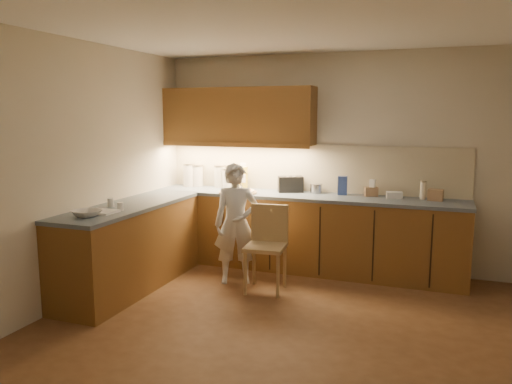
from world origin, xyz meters
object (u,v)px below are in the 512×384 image
(toaster, at_px, (290,184))
(child, at_px, (236,224))
(pizza_on_board, at_px, (238,192))
(oil_jug, at_px, (243,177))
(wooden_chair, at_px, (267,241))

(toaster, bearing_deg, child, -136.88)
(pizza_on_board, distance_m, oil_jug, 0.39)
(oil_jug, bearing_deg, pizza_on_board, -78.51)
(wooden_chair, bearing_deg, child, 161.69)
(pizza_on_board, height_order, toaster, toaster)
(pizza_on_board, xyz_separation_m, toaster, (0.57, 0.32, 0.08))
(child, height_order, wooden_chair, child)
(wooden_chair, relative_size, toaster, 2.62)
(pizza_on_board, bearing_deg, child, -69.59)
(toaster, bearing_deg, pizza_on_board, -174.51)
(pizza_on_board, bearing_deg, oil_jug, 101.49)
(pizza_on_board, height_order, wooden_chair, pizza_on_board)
(oil_jug, bearing_deg, child, -73.03)
(pizza_on_board, relative_size, child, 0.35)
(child, relative_size, oil_jug, 4.01)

